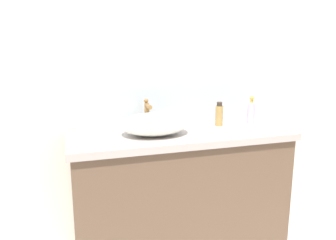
# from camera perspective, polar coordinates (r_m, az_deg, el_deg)

# --- Properties ---
(bathroom_wall_rear) EXTENTS (6.00, 0.06, 2.60)m
(bathroom_wall_rear) POSITION_cam_1_polar(r_m,az_deg,el_deg) (2.20, 1.47, 10.76)
(bathroom_wall_rear) COLOR silver
(bathroom_wall_rear) RESTS_ON ground
(vanity_counter) EXTENTS (1.32, 0.52, 0.87)m
(vanity_counter) POSITION_cam_1_polar(r_m,az_deg,el_deg) (2.10, 2.06, -13.59)
(vanity_counter) COLOR brown
(vanity_counter) RESTS_ON ground
(wall_mirror_panel) EXTENTS (1.18, 0.01, 0.91)m
(wall_mirror_panel) POSITION_cam_1_polar(r_m,az_deg,el_deg) (2.14, -0.09, 11.48)
(wall_mirror_panel) COLOR #B2BCC6
(wall_mirror_panel) RESTS_ON vanity_counter
(sink_basin) EXTENTS (0.40, 0.30, 0.13)m
(sink_basin) POSITION_cam_1_polar(r_m,az_deg,el_deg) (1.87, -2.39, -0.70)
(sink_basin) COLOR white
(sink_basin) RESTS_ON vanity_counter
(faucet) EXTENTS (0.03, 0.12, 0.18)m
(faucet) POSITION_cam_1_polar(r_m,az_deg,el_deg) (2.03, -3.64, 1.44)
(faucet) COLOR olive
(faucet) RESTS_ON vanity_counter
(soap_dispenser) EXTENTS (0.05, 0.05, 0.19)m
(soap_dispenser) POSITION_cam_1_polar(r_m,az_deg,el_deg) (2.23, 14.32, 1.43)
(soap_dispenser) COLOR silver
(soap_dispenser) RESTS_ON vanity_counter
(lotion_bottle) EXTENTS (0.05, 0.05, 0.15)m
(lotion_bottle) POSITION_cam_1_polar(r_m,az_deg,el_deg) (2.12, 8.92, 0.90)
(lotion_bottle) COLOR #A7864A
(lotion_bottle) RESTS_ON vanity_counter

